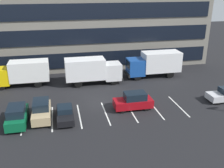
{
  "coord_description": "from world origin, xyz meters",
  "views": [
    {
      "loc": [
        -4.52,
        -27.06,
        12.97
      ],
      "look_at": [
        1.72,
        2.21,
        1.4
      ],
      "focal_mm": 41.81,
      "sensor_mm": 36.0,
      "label": 1
    }
  ],
  "objects": [
    {
      "name": "box_truck_white",
      "position": [
        -0.12,
        6.51,
        2.01
      ],
      "size": [
        7.72,
        2.56,
        3.58
      ],
      "color": "white",
      "rests_on": "ground_plane"
    },
    {
      "name": "suv_maroon",
      "position": [
        3.21,
        -2.16,
        0.92
      ],
      "size": [
        4.23,
        1.79,
        1.91
      ],
      "color": "maroon",
      "rests_on": "ground_plane"
    },
    {
      "name": "suv_forest",
      "position": [
        -8.88,
        -3.03,
        0.94
      ],
      "size": [
        1.83,
        4.31,
        1.95
      ],
      "color": "#0C5933",
      "rests_on": "ground_plane"
    },
    {
      "name": "box_truck_blue",
      "position": [
        9.22,
        7.53,
        2.08
      ],
      "size": [
        7.96,
        2.64,
        3.69
      ],
      "color": "#194799",
      "rests_on": "ground_plane"
    },
    {
      "name": "sedan_black",
      "position": [
        -4.28,
        -3.09,
        0.67
      ],
      "size": [
        1.65,
        3.94,
        1.41
      ],
      "color": "black",
      "rests_on": "ground_plane"
    },
    {
      "name": "suv_tan",
      "position": [
        -6.6,
        -2.38,
        0.93
      ],
      "size": [
        1.8,
        4.24,
        1.92
      ],
      "color": "tan",
      "rests_on": "ground_plane"
    },
    {
      "name": "lot_markings",
      "position": [
        0.0,
        -2.6,
        0.0
      ],
      "size": [
        16.94,
        5.4,
        0.01
      ],
      "color": "silver",
      "rests_on": "ground_plane"
    },
    {
      "name": "office_building",
      "position": [
        0.0,
        17.95,
        7.2
      ],
      "size": [
        40.63,
        12.35,
        14.4
      ],
      "color": "slate",
      "rests_on": "ground_plane"
    },
    {
      "name": "ground_plane",
      "position": [
        0.0,
        0.0,
        0.0
      ],
      "size": [
        120.0,
        120.0,
        0.0
      ],
      "primitive_type": "plane",
      "color": "black"
    },
    {
      "name": "box_truck_yellow",
      "position": [
        -9.36,
        7.62,
        1.92
      ],
      "size": [
        7.36,
        2.44,
        3.41
      ],
      "color": "yellow",
      "rests_on": "ground_plane"
    }
  ]
}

